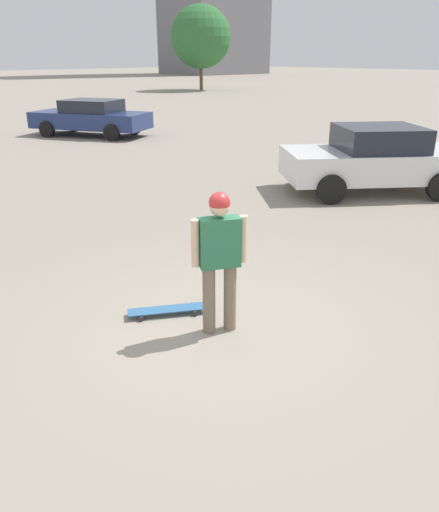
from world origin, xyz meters
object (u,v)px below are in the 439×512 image
Objects in this scene: person at (220,252)px; car_parked_near at (374,159)px; skateboard at (167,310)px; car_parked_far at (91,117)px.

car_parked_near is (7.00, 2.28, -0.21)m from person.
skateboard is 15.51m from car_parked_far.
person is 7.36m from car_parked_near.
car_parked_far is at bearing 93.78° from person.
person reaches higher than car_parked_far.
skateboard is at bearing 49.57° from car_parked_near.
skateboard is 0.19× the size of car_parked_far.
person is 0.38× the size of car_parked_near.
person reaches higher than skateboard.
car_parked_near is at bearing 153.12° from car_parked_far.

